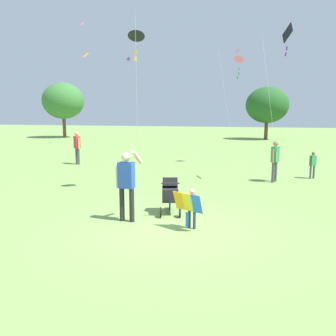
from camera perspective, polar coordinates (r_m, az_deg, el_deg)
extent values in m
plane|color=#75994C|center=(8.66, 0.04, -9.75)|extent=(120.00, 120.00, 0.00)
cylinder|color=brown|center=(40.38, -16.86, 6.43)|extent=(0.36, 0.36, 2.21)
ellipsoid|color=#387033|center=(40.36, -17.06, 10.65)|extent=(4.67, 4.20, 3.97)
cylinder|color=brown|center=(37.45, 16.00, 5.98)|extent=(0.36, 0.36, 1.82)
ellipsoid|color=#235623|center=(37.41, 16.19, 10.04)|extent=(4.37, 3.94, 3.72)
cylinder|color=#33384C|center=(8.46, 4.42, -8.51)|extent=(0.07, 0.07, 0.49)
cylinder|color=#33384C|center=(8.55, 3.58, -8.32)|extent=(0.07, 0.07, 0.49)
cube|color=red|center=(8.38, 4.03, -5.64)|extent=(0.25, 0.21, 0.36)
cylinder|color=beige|center=(8.32, 4.77, -5.95)|extent=(0.05, 0.05, 0.32)
cylinder|color=beige|center=(8.47, 3.29, -5.66)|extent=(0.05, 0.05, 0.32)
sphere|color=beige|center=(8.32, 4.05, -3.92)|extent=(0.13, 0.13, 0.13)
cube|color=blue|center=(8.09, 4.78, -6.00)|extent=(0.31, 0.26, 0.46)
cube|color=yellow|center=(8.24, 3.29, -5.71)|extent=(0.31, 0.26, 0.46)
cube|color=#F4A319|center=(8.39, 1.86, -5.42)|extent=(0.31, 0.26, 0.46)
cube|color=blue|center=(8.34, 3.18, -8.52)|extent=(0.08, 0.05, 0.36)
cylinder|color=#232328|center=(9.08, -7.66, -5.99)|extent=(0.13, 0.13, 0.89)
cylinder|color=#232328|center=(8.97, -6.04, -6.15)|extent=(0.13, 0.13, 0.89)
cube|color=#284CA8|center=(8.85, -6.96, -1.19)|extent=(0.40, 0.27, 0.67)
cylinder|color=beige|center=(8.96, -8.37, -1.39)|extent=(0.10, 0.10, 0.59)
cylinder|color=beige|center=(8.82, -5.17, 1.82)|extent=(0.13, 0.55, 0.42)
sphere|color=beige|center=(8.78, -7.02, 1.85)|extent=(0.23, 0.23, 0.23)
cylinder|color=black|center=(10.13, 0.30, -6.09)|extent=(0.11, 0.28, 0.28)
cylinder|color=black|center=(9.36, -1.22, -7.39)|extent=(0.11, 0.28, 0.28)
cylinder|color=black|center=(9.37, 1.99, -7.38)|extent=(0.11, 0.28, 0.28)
cube|color=black|center=(9.62, 0.35, -4.34)|extent=(0.59, 0.73, 0.36)
cube|color=black|center=(9.68, 0.33, -2.43)|extent=(0.51, 0.51, 0.35)
cylinder|color=black|center=(9.08, 0.40, -2.57)|extent=(0.48, 0.16, 0.04)
cone|color=black|center=(12.11, -5.30, 21.11)|extent=(0.66, 0.62, 0.31)
cube|color=#F4A319|center=(12.04, -5.35, 18.64)|extent=(0.08, 0.04, 0.14)
cube|color=#F4A319|center=(11.97, -5.41, 17.63)|extent=(0.09, 0.05, 0.14)
cylinder|color=silver|center=(10.31, -5.16, 7.89)|extent=(1.00, 2.94, 5.17)
cone|color=pink|center=(19.10, 11.73, 17.34)|extent=(0.66, 0.62, 0.35)
cube|color=green|center=(19.06, 11.75, 15.81)|extent=(0.09, 0.08, 0.14)
cube|color=green|center=(19.01, 11.71, 15.16)|extent=(0.08, 0.04, 0.14)
cube|color=green|center=(18.94, 11.49, 14.52)|extent=(0.08, 0.05, 0.14)
cylinder|color=silver|center=(17.09, 9.95, 8.75)|extent=(0.72, 3.68, 5.43)
cube|color=black|center=(14.43, 19.27, 20.48)|extent=(0.32, 0.84, 0.83)
cube|color=purple|center=(14.33, 19.16, 18.30)|extent=(0.06, 0.07, 0.14)
cube|color=purple|center=(14.26, 19.01, 17.46)|extent=(0.08, 0.08, 0.14)
cylinder|color=silver|center=(13.43, 16.80, 8.74)|extent=(0.96, 1.36, 5.58)
cube|color=pink|center=(42.42, -14.11, 22.23)|extent=(0.42, 0.35, 0.36)
cube|color=#F4A319|center=(31.35, -13.51, 17.83)|extent=(0.60, 0.50, 0.45)
cube|color=purple|center=(25.06, -6.59, 17.59)|extent=(0.29, 0.16, 0.29)
cube|color=pink|center=(22.90, 11.47, 18.58)|extent=(0.26, 0.26, 0.23)
cylinder|color=#4C4C51|center=(19.28, -14.67, 1.86)|extent=(0.13, 0.13, 0.88)
cylinder|color=#4C4C51|center=(19.54, -14.97, 1.94)|extent=(0.13, 0.13, 0.88)
cube|color=red|center=(19.33, -14.91, 4.16)|extent=(0.45, 0.43, 0.66)
cylinder|color=tan|center=(19.11, -14.64, 3.98)|extent=(0.10, 0.10, 0.59)
cylinder|color=tan|center=(19.56, -15.17, 4.07)|extent=(0.10, 0.10, 0.59)
sphere|color=tan|center=(19.30, -14.97, 5.54)|extent=(0.23, 0.23, 0.23)
cylinder|color=#4C4C51|center=(14.77, 17.47, -0.55)|extent=(0.12, 0.12, 0.83)
cylinder|color=#4C4C51|center=(14.53, 17.10, -0.69)|extent=(0.12, 0.12, 0.83)
cube|color=#2D8C4C|center=(14.55, 17.42, 2.20)|extent=(0.36, 0.42, 0.62)
cylinder|color=#A37556|center=(14.76, 17.74, 2.11)|extent=(0.09, 0.09, 0.55)
cylinder|color=#A37556|center=(14.34, 17.08, 1.95)|extent=(0.09, 0.09, 0.55)
sphere|color=#A37556|center=(14.50, 17.51, 3.92)|extent=(0.21, 0.21, 0.21)
cylinder|color=#4C4C51|center=(16.01, 23.11, -0.60)|extent=(0.08, 0.08, 0.57)
cylinder|color=#4C4C51|center=(15.89, 22.64, -0.64)|extent=(0.08, 0.08, 0.57)
cube|color=#2D8C4C|center=(15.88, 22.99, 1.16)|extent=(0.29, 0.27, 0.43)
cylinder|color=brown|center=(15.99, 23.39, 1.08)|extent=(0.06, 0.06, 0.38)
cylinder|color=brown|center=(15.78, 22.56, 1.03)|extent=(0.06, 0.06, 0.38)
sphere|color=brown|center=(15.84, 23.06, 2.25)|extent=(0.15, 0.15, 0.15)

